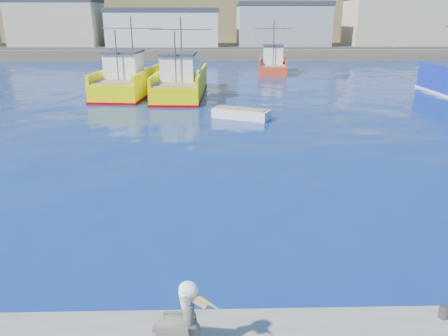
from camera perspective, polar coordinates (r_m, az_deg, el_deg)
name	(u,v)px	position (r m, az deg, el deg)	size (l,w,h in m)	color
ground	(279,257)	(12.99, 7.20, -11.42)	(260.00, 260.00, 0.00)	navy
dock_bollards	(332,313)	(9.99, 13.90, -17.96)	(36.20, 0.20, 0.30)	#4C4C4C
far_shore	(219,5)	(120.26, -0.59, 20.49)	(200.00, 81.00, 24.00)	brown
trawler_yellow_a	(130,81)	(40.42, -12.16, 11.05)	(5.38, 12.14, 6.58)	#F6E600
trawler_yellow_b	(181,83)	(38.52, -5.68, 10.94)	(5.33, 11.40, 6.51)	#F6E600
boat_orange	(273,64)	(54.07, 6.38, 13.33)	(4.44, 8.82, 6.10)	red
skiff_mid	(241,114)	(29.71, 2.24, 7.01)	(4.02, 2.84, 0.83)	silver
skiff_far	(436,76)	(54.67, 25.98, 10.76)	(3.36, 3.16, 0.74)	silver
pelican	(180,323)	(8.66, -5.71, -19.55)	(1.31, 0.71, 1.61)	#595451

